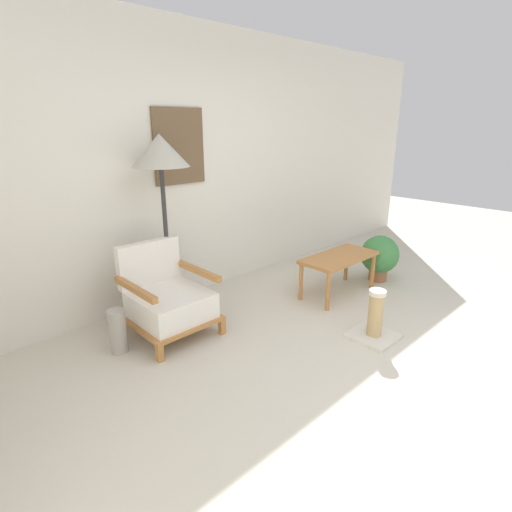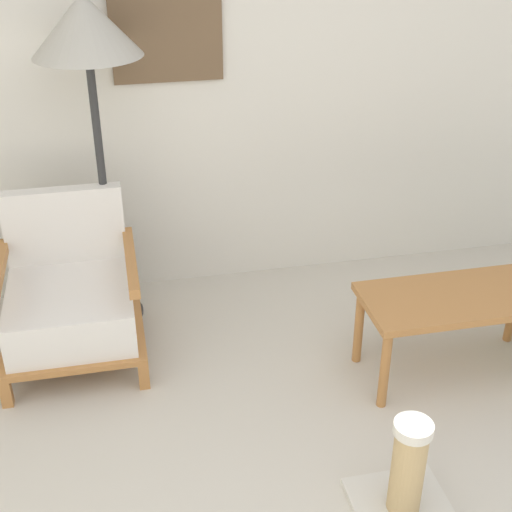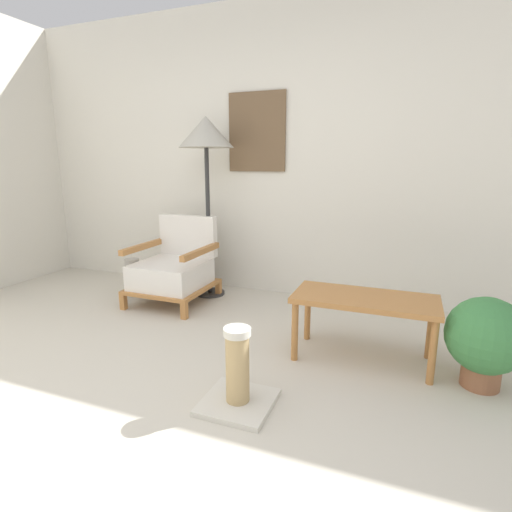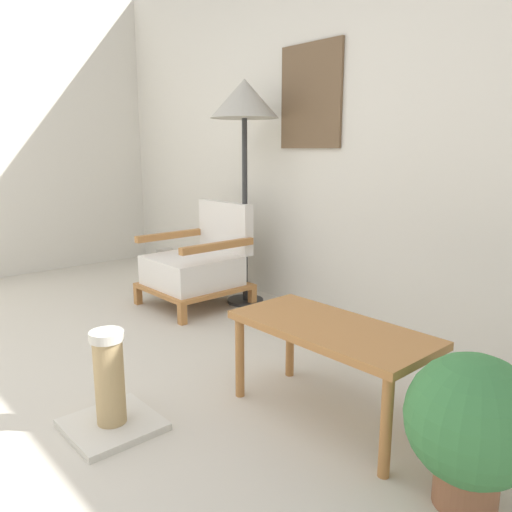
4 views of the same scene
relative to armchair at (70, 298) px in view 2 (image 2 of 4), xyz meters
The scene contains 5 objects.
wall_back 1.53m from the armchair, 33.92° to the left, with size 8.00×0.09×2.70m.
armchair is the anchor object (origin of this frame).
floor_lamp 1.22m from the armchair, 54.80° to the left, with size 0.50×0.50×1.68m.
coffee_table 1.85m from the armchair, 17.01° to the right, with size 0.91×0.42×0.43m.
scratching_post 1.80m from the armchair, 47.23° to the right, with size 0.37×0.37×0.44m.
Camera 2 is at (-0.67, -1.25, 2.17)m, focal length 50.00 mm.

